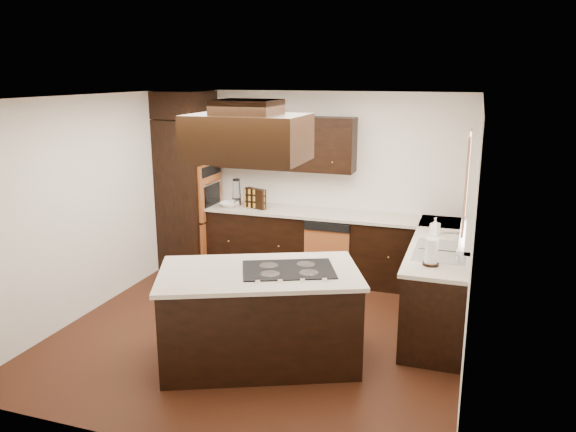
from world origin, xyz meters
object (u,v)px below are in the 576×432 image
(island, at_px, (260,318))
(range_hood, at_px, (248,138))
(oven_column, at_px, (188,194))
(spice_rack, at_px, (256,198))

(island, height_order, range_hood, range_hood)
(island, bearing_deg, oven_column, 107.24)
(island, height_order, spice_rack, spice_rack)
(range_hood, bearing_deg, oven_column, 129.74)
(oven_column, xyz_separation_m, range_hood, (1.88, -2.25, 1.10))
(oven_column, xyz_separation_m, island, (2.00, -2.32, -0.62))
(island, xyz_separation_m, range_hood, (-0.12, 0.07, 1.72))
(oven_column, height_order, range_hood, range_hood)
(island, bearing_deg, range_hood, 127.22)
(spice_rack, bearing_deg, island, -44.29)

